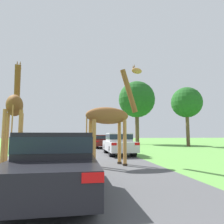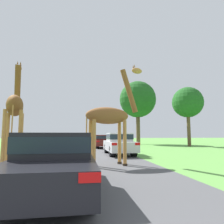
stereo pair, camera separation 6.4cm
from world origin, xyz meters
TOP-DOWN VIEW (x-y plane):
  - road at (0.00, 30.00)m, footprint 8.16×120.00m
  - giraffe_near_road at (1.90, 9.50)m, footprint 2.92×1.15m
  - giraffe_companion at (-2.22, 9.24)m, footprint 1.12×2.79m
  - car_lead_maroon at (-0.05, 5.57)m, footprint 1.79×4.62m
  - car_queue_right at (-1.67, 15.71)m, footprint 1.99×3.99m
  - car_queue_left at (-2.59, 22.94)m, footprint 1.84×4.40m
  - car_far_ahead at (2.91, 21.70)m, footprint 1.75×4.11m
  - car_verge_right at (3.25, 14.33)m, footprint 1.74×4.44m
  - tree_left_edge at (13.43, 22.71)m, footprint 3.72×3.72m
  - tree_right_cluster at (8.95, 28.92)m, footprint 5.44×5.44m

SIDE VIEW (x-z plane):
  - road at x=0.00m, z-range 0.00..0.00m
  - car_queue_left at x=-2.59m, z-range 0.05..1.39m
  - car_far_ahead at x=2.91m, z-range 0.05..1.41m
  - car_queue_right at x=-1.67m, z-range 0.05..1.42m
  - car_lead_maroon at x=-0.05m, z-range 0.05..1.49m
  - car_verge_right at x=3.25m, z-range 0.05..1.55m
  - giraffe_near_road at x=1.90m, z-range -0.21..4.70m
  - giraffe_companion at x=-2.22m, z-range 0.06..5.05m
  - tree_left_edge at x=13.43m, z-range 1.69..8.88m
  - tree_right_cluster at x=8.95m, z-range 1.93..11.31m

